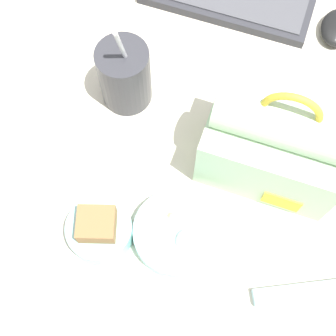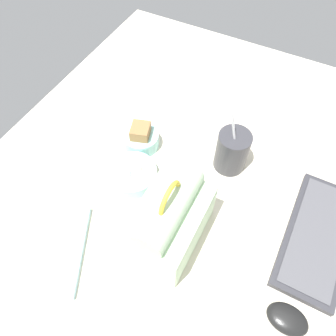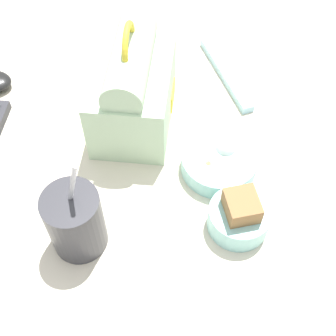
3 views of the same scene
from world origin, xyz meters
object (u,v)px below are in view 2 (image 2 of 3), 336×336
bento_bowl_sandwich (141,139)px  chopstick_case (78,251)px  computer_mouse (287,319)px  soup_cup (232,151)px  lunch_bag (169,220)px  keyboard (317,236)px  bento_bowl_snacks (132,174)px

bento_bowl_sandwich → chopstick_case: bento_bowl_sandwich is taller
computer_mouse → soup_cup: bearing=-141.6°
lunch_bag → chopstick_case: bearing=-51.5°
lunch_bag → computer_mouse: 31.73cm
lunch_bag → bento_bowl_sandwich: size_ratio=2.19×
soup_cup → keyboard: bearing=68.2°
lunch_bag → computer_mouse: bearing=79.5°
soup_cup → bento_bowl_snacks: size_ratio=1.50×
soup_cup → chopstick_case: bearing=-28.7°
lunch_bag → bento_bowl_snacks: bearing=-121.4°
bento_bowl_sandwich → keyboard: bearing=84.0°
lunch_bag → chopstick_case: 23.11cm
bento_bowl_sandwich → computer_mouse: 57.37cm
lunch_bag → bento_bowl_sandwich: 29.78cm
bento_bowl_snacks → computer_mouse: size_ratio=1.53×
keyboard → soup_cup: bearing=-111.8°
soup_cup → computer_mouse: size_ratio=2.29×
soup_cup → bento_bowl_sandwich: size_ratio=2.00×
keyboard → bento_bowl_sandwich: (-5.42, -51.95, 1.91)cm
keyboard → chopstick_case: 57.12cm
bento_bowl_snacks → chopstick_case: size_ratio=0.65×
keyboard → chopstick_case: bearing=-58.9°
soup_cup → bento_bowl_sandwich: soup_cup is taller
soup_cup → chopstick_case: size_ratio=0.97×
keyboard → lunch_bag: bearing=-63.5°
chopstick_case → keyboard: bearing=121.1°
soup_cup → computer_mouse: (32.26, 25.54, -4.80)cm
keyboard → soup_cup: size_ratio=1.63×
lunch_bag → bento_bowl_sandwich: (-21.28, -20.15, -5.31)cm
bento_bowl_snacks → bento_bowl_sandwich: bearing=-162.0°
soup_cup → chopstick_case: 46.21cm
lunch_bag → computer_mouse: lunch_bag is taller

